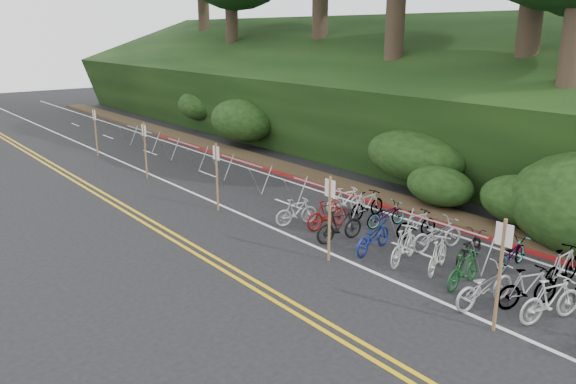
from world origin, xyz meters
name	(u,v)px	position (x,y,z in m)	size (l,w,h in m)	color
ground	(466,339)	(0.00, 0.00, 0.00)	(120.00, 120.00, 0.00)	black
road_markings	(232,216)	(0.63, 10.10, 0.00)	(7.47, 80.00, 0.01)	gold
red_curb	(306,181)	(5.70, 12.00, 0.05)	(0.25, 28.00, 0.10)	maroon
embankment	(323,97)	(12.96, 19.04, 2.57)	(14.30, 48.14, 9.11)	black
bike_racks_rest	(241,168)	(3.00, 13.00, 0.85)	(1.14, 23.00, 1.17)	gray
signpost_near	(500,268)	(0.80, -0.16, 1.48)	(0.08, 0.40, 2.59)	brown
signposts_rest	(177,158)	(0.60, 14.00, 1.43)	(0.08, 18.40, 2.50)	brown
bike_front	(485,286)	(1.64, 0.65, 0.50)	(1.91, 0.67, 1.00)	#9E9EA3
bike_valet	(463,253)	(3.04, 2.23, 0.50)	(3.25, 12.77, 1.09)	navy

